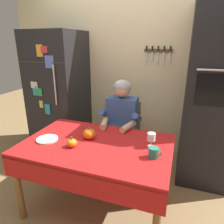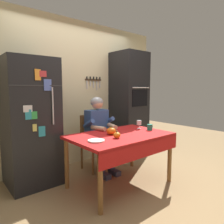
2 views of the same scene
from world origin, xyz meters
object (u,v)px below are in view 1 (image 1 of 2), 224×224
(dining_table, at_px, (96,152))
(seated_person, at_px, (120,123))
(chair_behind_person, at_px, (124,134))
(serving_tray, at_px, (47,139))
(wall_oven, at_px, (213,98))
(coffee_mug, at_px, (154,153))
(refrigerator, at_px, (60,97))
(wine_glass, at_px, (151,137))
(pumpkin_medium, at_px, (72,143))
(pumpkin_large, at_px, (89,134))

(dining_table, relative_size, seated_person, 1.12)
(chair_behind_person, bearing_deg, serving_tray, -121.89)
(serving_tray, bearing_deg, seated_person, 51.52)
(wall_oven, relative_size, dining_table, 1.50)
(dining_table, xyz_separation_m, seated_person, (0.06, 0.60, 0.08))
(coffee_mug, xyz_separation_m, serving_tray, (-1.03, -0.02, -0.04))
(refrigerator, xyz_separation_m, dining_table, (0.95, -0.88, -0.24))
(wine_glass, height_order, pumpkin_medium, wine_glass)
(dining_table, xyz_separation_m, pumpkin_medium, (-0.18, -0.12, 0.12))
(wine_glass, bearing_deg, wall_oven, 55.32)
(seated_person, distance_m, coffee_mug, 0.82)
(chair_behind_person, bearing_deg, pumpkin_medium, -104.85)
(wall_oven, xyz_separation_m, pumpkin_large, (-1.16, -0.83, -0.26))
(pumpkin_medium, distance_m, serving_tray, 0.30)
(wine_glass, height_order, pumpkin_large, wine_glass)
(coffee_mug, height_order, serving_tray, coffee_mug)
(seated_person, distance_m, pumpkin_medium, 0.76)
(dining_table, bearing_deg, chair_behind_person, 85.88)
(dining_table, relative_size, coffee_mug, 12.61)
(serving_tray, bearing_deg, pumpkin_large, 24.35)
(wall_oven, xyz_separation_m, coffee_mug, (-0.50, -0.98, -0.27))
(wall_oven, height_order, dining_table, wall_oven)
(dining_table, bearing_deg, refrigerator, 137.09)
(pumpkin_medium, bearing_deg, dining_table, 32.47)
(coffee_mug, xyz_separation_m, pumpkin_medium, (-0.73, -0.06, -0.01))
(refrigerator, height_order, dining_table, refrigerator)
(refrigerator, distance_m, coffee_mug, 1.77)
(wall_oven, distance_m, seated_person, 1.09)
(refrigerator, distance_m, wall_oven, 2.01)
(wall_oven, distance_m, serving_tray, 1.86)
(dining_table, height_order, chair_behind_person, chair_behind_person)
(pumpkin_large, bearing_deg, chair_behind_person, 76.71)
(wall_oven, relative_size, pumpkin_large, 16.25)
(coffee_mug, bearing_deg, wall_oven, 62.78)
(serving_tray, bearing_deg, wine_glass, 11.57)
(dining_table, relative_size, chair_behind_person, 1.51)
(coffee_mug, xyz_separation_m, pumpkin_large, (-0.66, 0.15, 0.01))
(dining_table, distance_m, coffee_mug, 0.56)
(dining_table, bearing_deg, pumpkin_medium, -147.53)
(wall_oven, xyz_separation_m, serving_tray, (-1.53, -1.00, -0.30))
(refrigerator, bearing_deg, pumpkin_large, -43.18)
(wall_oven, height_order, pumpkin_medium, wall_oven)
(refrigerator, xyz_separation_m, pumpkin_large, (0.84, -0.79, -0.11))
(seated_person, height_order, serving_tray, seated_person)
(refrigerator, relative_size, dining_table, 1.29)
(seated_person, relative_size, wine_glass, 9.13)
(seated_person, xyz_separation_m, coffee_mug, (0.49, -0.66, 0.05))
(coffee_mug, height_order, pumpkin_large, pumpkin_large)
(pumpkin_large, distance_m, serving_tray, 0.41)
(chair_behind_person, height_order, wine_glass, chair_behind_person)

